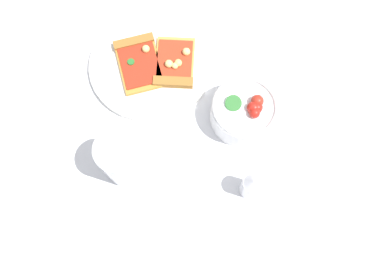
# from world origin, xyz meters

# --- Properties ---
(ground_plane) EXTENTS (2.40, 2.40, 0.00)m
(ground_plane) POSITION_xyz_m (0.00, 0.00, 0.00)
(ground_plane) COLOR silver
(ground_plane) RESTS_ON ground
(plate) EXTENTS (0.26, 0.26, 0.01)m
(plate) POSITION_xyz_m (-0.00, -0.01, 0.01)
(plate) COLOR white
(plate) RESTS_ON ground_plane
(pizza_slice_near) EXTENTS (0.10, 0.14, 0.02)m
(pizza_slice_near) POSITION_xyz_m (0.02, -0.02, 0.02)
(pizza_slice_near) COLOR gold
(pizza_slice_near) RESTS_ON plate
(pizza_slice_far) EXTENTS (0.12, 0.14, 0.02)m
(pizza_slice_far) POSITION_xyz_m (-0.05, 0.02, 0.02)
(pizza_slice_far) COLOR gold
(pizza_slice_far) RESTS_ON plate
(salad_bowl) EXTENTS (0.13, 0.13, 0.08)m
(salad_bowl) POSITION_xyz_m (-0.14, 0.17, 0.03)
(salad_bowl) COLOR white
(salad_bowl) RESTS_ON ground_plane
(soda_glass) EXTENTS (0.08, 0.08, 0.13)m
(soda_glass) POSITION_xyz_m (0.11, 0.19, 0.06)
(soda_glass) COLOR silver
(soda_glass) RESTS_ON ground_plane
(pepper_shaker) EXTENTS (0.03, 0.03, 0.08)m
(pepper_shaker) POSITION_xyz_m (-0.09, 0.31, 0.04)
(pepper_shaker) COLOR silver
(pepper_shaker) RESTS_ON ground_plane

